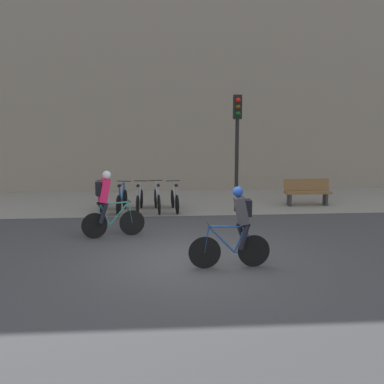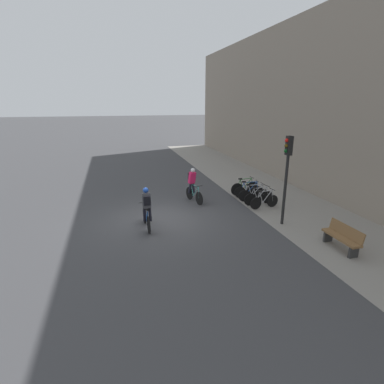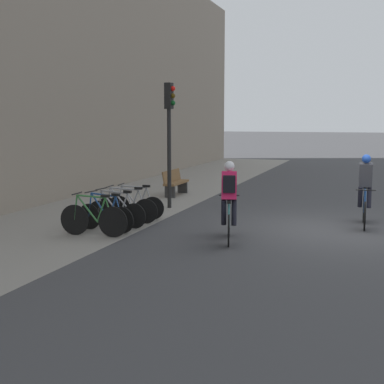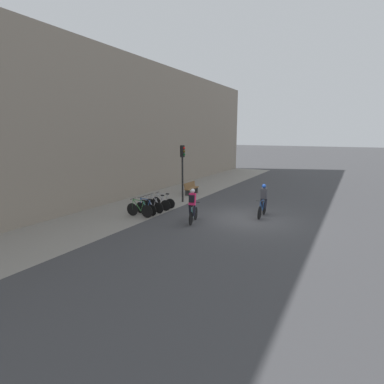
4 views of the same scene
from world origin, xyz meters
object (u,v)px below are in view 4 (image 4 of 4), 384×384
Objects in this scene: cyclist_pink at (193,205)px; bench at (191,188)px; parked_bike_0 at (140,209)px; parked_bike_1 at (146,208)px; parked_bike_4 at (163,202)px; traffic_light_pole at (183,163)px; cyclist_grey at (263,199)px; parked_bike_3 at (158,203)px; parked_bike_2 at (152,206)px.

cyclist_pink reaches higher than bench.
parked_bike_0 is 0.57m from parked_bike_1.
parked_bike_1 is (0.22, 3.10, -0.56)m from cyclist_pink.
parked_bike_4 is at bearing -0.00° from parked_bike_1.
cyclist_pink is 0.48× the size of traffic_light_pole.
bench is at bearing 17.45° from traffic_light_pole.
parked_bike_4 is (-1.10, 5.83, -0.56)m from cyclist_grey.
traffic_light_pole is at bearing 81.21° from cyclist_grey.
parked_bike_1 is (0.57, -0.00, -0.03)m from parked_bike_0.
cyclist_grey is 5.92m from traffic_light_pole.
traffic_light_pole reaches higher than parked_bike_1.
cyclist_grey is 6.09m from parked_bike_3.
traffic_light_pole is at bearing -3.85° from parked_bike_2.
parked_bike_3 is at bearing -179.93° from parked_bike_4.
cyclist_pink reaches higher than parked_bike_3.
traffic_light_pole reaches higher than cyclist_pink.
cyclist_grey is 0.48× the size of traffic_light_pole.
parked_bike_4 is at bearing 0.07° from parked_bike_3.
parked_bike_2 is 0.99× the size of parked_bike_3.
cyclist_pink reaches higher than parked_bike_4.
cyclist_pink is 0.99× the size of cyclist_grey.
cyclist_grey is at bearing -79.27° from parked_bike_4.
bench is (6.47, 3.70, -0.48)m from cyclist_pink.
traffic_light_pole reaches higher than parked_bike_0.
traffic_light_pole reaches higher than parked_bike_2.
cyclist_grey is 6.50m from parked_bike_1.
bench is at bearing 7.50° from parked_bike_4.
parked_bike_0 is 1.05× the size of parked_bike_1.
cyclist_grey is at bearing -64.26° from parked_bike_1.
parked_bike_3 reaches higher than parked_bike_4.
parked_bike_2 is 3.81m from traffic_light_pole.
parked_bike_2 is at bearing -173.98° from bench.
cyclist_grey is 1.15× the size of parked_bike_4.
cyclist_pink is 3.69m from parked_bike_4.
parked_bike_0 is at bearing 179.87° from parked_bike_1.
parked_bike_2 is 5.72m from bench.
cyclist_grey reaches higher than cyclist_pink.
parked_bike_1 is 1.14m from parked_bike_3.
cyclist_grey reaches higher than bench.
cyclist_grey is at bearing -59.91° from parked_bike_0.
parked_bike_4 is (2.27, -0.00, -0.03)m from parked_bike_0.
parked_bike_0 is 1.14m from parked_bike_2.
parked_bike_1 is at bearing 179.96° from parked_bike_3.
cyclist_pink is at bearing -143.41° from traffic_light_pole.
parked_bike_1 is at bearing 180.00° from parked_bike_4.
parked_bike_2 is at bearing 111.04° from cyclist_grey.
traffic_light_pole is (3.68, -0.21, 2.19)m from parked_bike_1.
bench is at bearing 61.83° from cyclist_grey.
traffic_light_pole is at bearing -4.71° from parked_bike_3.
parked_bike_1 is 0.43× the size of traffic_light_pole.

